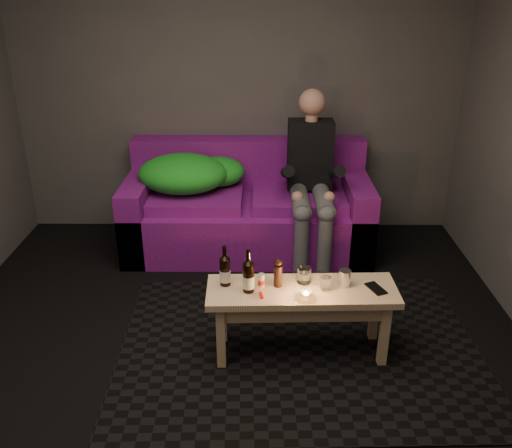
# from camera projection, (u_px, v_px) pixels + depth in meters

# --- Properties ---
(floor) EXTENTS (4.50, 4.50, 0.00)m
(floor) POSITION_uv_depth(u_px,v_px,m) (227.00, 377.00, 3.31)
(floor) COLOR black
(floor) RESTS_ON ground
(room) EXTENTS (4.50, 4.50, 4.50)m
(room) POSITION_uv_depth(u_px,v_px,m) (225.00, 91.00, 3.05)
(room) COLOR silver
(room) RESTS_ON ground
(rug) EXTENTS (2.40, 1.78, 0.01)m
(rug) POSITION_uv_depth(u_px,v_px,m) (299.00, 346.00, 3.58)
(rug) COLOR black
(rug) RESTS_ON floor
(sofa) EXTENTS (2.11, 0.95, 0.91)m
(sofa) POSITION_uv_depth(u_px,v_px,m) (248.00, 211.00, 4.83)
(sofa) COLOR #5D0D67
(sofa) RESTS_ON floor
(green_blanket) EXTENTS (0.93, 0.63, 0.32)m
(green_blanket) POSITION_uv_depth(u_px,v_px,m) (189.00, 173.00, 4.68)
(green_blanket) COLOR #198B23
(green_blanket) RESTS_ON sofa
(person) EXTENTS (0.38, 0.87, 1.41)m
(person) POSITION_uv_depth(u_px,v_px,m) (311.00, 175.00, 4.50)
(person) COLOR black
(person) RESTS_ON sofa
(coffee_table) EXTENTS (1.19, 0.41, 0.48)m
(coffee_table) POSITION_uv_depth(u_px,v_px,m) (302.00, 300.00, 3.37)
(coffee_table) COLOR tan
(coffee_table) RESTS_ON rug
(beer_bottle_a) EXTENTS (0.07, 0.07, 0.27)m
(beer_bottle_a) POSITION_uv_depth(u_px,v_px,m) (225.00, 271.00, 3.33)
(beer_bottle_a) COLOR black
(beer_bottle_a) RESTS_ON coffee_table
(beer_bottle_b) EXTENTS (0.07, 0.07, 0.28)m
(beer_bottle_b) POSITION_uv_depth(u_px,v_px,m) (248.00, 276.00, 3.26)
(beer_bottle_b) COLOR black
(beer_bottle_b) RESTS_ON coffee_table
(salt_shaker) EXTENTS (0.05, 0.05, 0.08)m
(salt_shaker) POSITION_uv_depth(u_px,v_px,m) (261.00, 280.00, 3.34)
(salt_shaker) COLOR silver
(salt_shaker) RESTS_ON coffee_table
(pepper_mill) EXTENTS (0.06, 0.06, 0.14)m
(pepper_mill) POSITION_uv_depth(u_px,v_px,m) (278.00, 276.00, 3.33)
(pepper_mill) COLOR black
(pepper_mill) RESTS_ON coffee_table
(tumbler_back) EXTENTS (0.10, 0.10, 0.10)m
(tumbler_back) POSITION_uv_depth(u_px,v_px,m) (304.00, 275.00, 3.38)
(tumbler_back) COLOR white
(tumbler_back) RESTS_ON coffee_table
(tealight) EXTENTS (0.06, 0.06, 0.05)m
(tealight) POSITION_uv_depth(u_px,v_px,m) (306.00, 295.00, 3.22)
(tealight) COLOR white
(tealight) RESTS_ON coffee_table
(tumbler_front) EXTENTS (0.07, 0.07, 0.08)m
(tumbler_front) POSITION_uv_depth(u_px,v_px,m) (326.00, 283.00, 3.31)
(tumbler_front) COLOR white
(tumbler_front) RESTS_ON coffee_table
(steel_cup) EXTENTS (0.08, 0.08, 0.10)m
(steel_cup) POSITION_uv_depth(u_px,v_px,m) (345.00, 278.00, 3.35)
(steel_cup) COLOR silver
(steel_cup) RESTS_ON coffee_table
(smartphone) EXTENTS (0.13, 0.17, 0.01)m
(smartphone) POSITION_uv_depth(u_px,v_px,m) (376.00, 288.00, 3.32)
(smartphone) COLOR black
(smartphone) RESTS_ON coffee_table
(red_lighter) EXTENTS (0.03, 0.07, 0.01)m
(red_lighter) POSITION_uv_depth(u_px,v_px,m) (261.00, 295.00, 3.25)
(red_lighter) COLOR red
(red_lighter) RESTS_ON coffee_table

